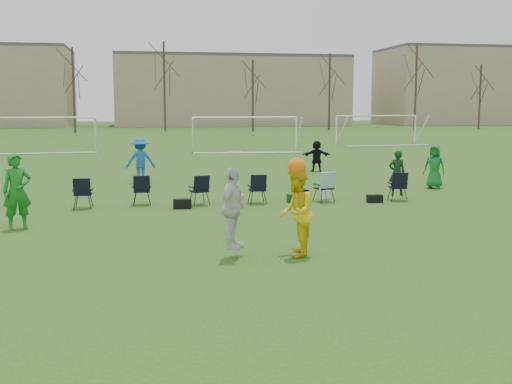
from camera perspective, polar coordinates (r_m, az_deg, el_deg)
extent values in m
plane|color=#2A4F18|center=(13.31, 4.37, -6.10)|extent=(260.00, 260.00, 0.00)
imported|color=#15791F|center=(17.56, -20.48, 0.05)|extent=(0.83, 0.67, 1.97)
imported|color=#1757AC|center=(27.06, -10.24, 2.79)|extent=(1.26, 0.79, 1.87)
imported|color=#13702B|center=(25.74, 15.59, 2.19)|extent=(0.98, 0.94, 1.69)
imported|color=black|center=(31.50, 5.41, 3.21)|extent=(1.45, 0.63, 1.51)
imported|color=silver|center=(13.34, -2.10, -1.44)|extent=(0.87, 1.08, 1.72)
imported|color=yellow|center=(13.50, 3.60, -1.82)|extent=(0.94, 1.08, 1.88)
sphere|color=orange|center=(13.38, 3.63, 2.28)|extent=(0.38, 0.38, 0.38)
cylinder|color=white|center=(13.17, -1.86, 3.62)|extent=(0.27, 0.27, 0.06)
imported|color=black|center=(22.21, 12.42, 1.66)|extent=(0.62, 0.46, 1.53)
cube|color=black|center=(20.06, -6.57, -1.05)|extent=(0.56, 0.31, 0.30)
cube|color=#C7808E|center=(20.16, -1.61, -0.81)|extent=(0.36, 0.24, 0.40)
cube|color=#103D15|center=(21.22, 3.44, -0.56)|extent=(0.49, 0.36, 0.28)
cube|color=white|center=(21.74, 4.12, -0.32)|extent=(0.42, 0.30, 0.32)
cylinder|color=white|center=(22.21, 6.24, -0.20)|extent=(0.26, 0.26, 0.30)
cube|color=black|center=(21.54, 10.50, -0.58)|extent=(0.51, 0.28, 0.26)
cube|color=black|center=(20.64, -15.12, -0.09)|extent=(0.62, 0.62, 0.96)
cube|color=black|center=(21.01, -10.13, 0.19)|extent=(0.61, 0.61, 0.96)
cube|color=black|center=(20.76, -5.08, 0.19)|extent=(0.73, 0.73, 0.96)
cube|color=black|center=(20.98, 0.11, 0.29)|extent=(0.61, 0.61, 0.96)
cube|color=black|center=(21.49, 6.06, 0.43)|extent=(0.74, 0.74, 0.96)
cube|color=black|center=(22.17, 12.49, 0.51)|extent=(0.67, 0.67, 0.96)
cylinder|color=white|center=(46.96, -14.08, 5.00)|extent=(0.12, 0.12, 2.40)
cylinder|color=white|center=(46.99, -18.61, 6.29)|extent=(7.28, 0.76, 0.12)
cylinder|color=white|center=(44.95, -5.64, 5.08)|extent=(0.12, 0.12, 2.40)
cylinder|color=white|center=(45.62, 3.60, 5.14)|extent=(0.12, 0.12, 2.40)
cylinder|color=white|center=(45.10, -0.99, 6.65)|extent=(7.29, 0.63, 0.12)
cylinder|color=white|center=(52.43, 7.15, 5.41)|extent=(0.12, 0.12, 2.40)
cylinder|color=white|center=(55.95, 13.95, 5.38)|extent=(0.12, 0.12, 2.40)
cylinder|color=white|center=(54.07, 10.69, 6.68)|extent=(7.25, 1.13, 0.12)
cylinder|color=#382B21|center=(81.39, -15.91, 8.69)|extent=(0.28, 0.28, 10.20)
cylinder|color=#382B21|center=(84.11, -8.15, 9.26)|extent=(0.28, 0.28, 11.40)
cylinder|color=#382B21|center=(82.27, -0.29, 8.54)|extent=(0.28, 0.28, 9.00)
cylinder|color=#382B21|center=(87.75, 6.54, 8.82)|extent=(0.28, 0.28, 10.20)
cylinder|color=#382B21|center=(88.80, 14.02, 9.02)|extent=(0.28, 0.28, 11.40)
cylinder|color=#382B21|center=(96.41, 19.28, 7.98)|extent=(0.28, 0.28, 9.00)
cube|color=tan|center=(109.60, -2.29, 8.82)|extent=(38.00, 16.00, 11.00)
cube|color=tan|center=(123.22, 18.17, 8.78)|extent=(30.00, 16.00, 13.00)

